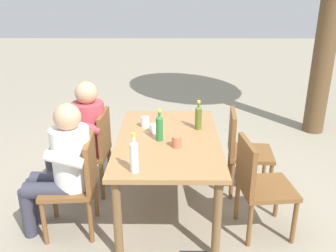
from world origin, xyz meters
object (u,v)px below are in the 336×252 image
object	(u,v)px
dining_table	(168,147)
cup_glass	(153,128)
chair_far_right	(258,182)
cup_white	(145,122)
chair_near_left	(94,147)
cup_terracotta	(177,142)
person_in_white_shirt	(82,132)
bottle_olive	(198,117)
bottle_clear	(134,155)
person_in_plaid_shirt	(63,163)
chair_near_right	(78,181)
bottle_green	(159,127)
chair_far_left	(243,148)

from	to	relation	value
dining_table	cup_glass	size ratio (longest dim) A/B	18.70
chair_far_right	cup_white	bearing A→B (deg)	-122.58
chair_near_left	cup_terracotta	world-z (taller)	chair_near_left
person_in_white_shirt	bottle_olive	xyz separation A→B (m)	(0.11, 1.16, 0.21)
cup_glass	person_in_white_shirt	bearing A→B (deg)	-105.15
dining_table	cup_terracotta	distance (m)	0.24
chair_far_right	bottle_clear	xyz separation A→B (m)	(0.28, -1.01, 0.39)
bottle_clear	cup_terracotta	bearing A→B (deg)	144.54
dining_table	person_in_plaid_shirt	bearing A→B (deg)	-68.65
chair_near_right	cup_white	size ratio (longest dim) A/B	8.65
chair_near_right	chair_far_right	xyz separation A→B (m)	(0.01, 1.53, 0.00)
chair_near_right	cup_white	bearing A→B (deg)	139.11
chair_near_right	person_in_white_shirt	size ratio (longest dim) A/B	0.74
chair_far_right	cup_glass	bearing A→B (deg)	-118.56
dining_table	bottle_clear	world-z (taller)	bottle_clear
bottle_green	bottle_olive	bearing A→B (deg)	127.34
person_in_white_shirt	bottle_clear	xyz separation A→B (m)	(0.97, 0.63, 0.22)
bottle_clear	chair_far_left	bearing A→B (deg)	134.21
cup_glass	chair_near_left	bearing A→B (deg)	-107.41
dining_table	bottle_clear	xyz separation A→B (m)	(0.63, -0.24, 0.23)
chair_far_left	cup_glass	size ratio (longest dim) A/B	10.71
chair_near_right	chair_far_left	distance (m)	1.68
bottle_clear	cup_glass	world-z (taller)	bottle_clear
bottle_olive	cup_glass	bearing A→B (deg)	-77.78
person_in_plaid_shirt	cup_terracotta	distance (m)	0.97
cup_terracotta	cup_glass	xyz separation A→B (m)	(-0.33, -0.22, -0.01)
bottle_olive	person_in_plaid_shirt	bearing A→B (deg)	-63.58
chair_far_right	bottle_olive	size ratio (longest dim) A/B	3.04
person_in_plaid_shirt	cup_white	size ratio (longest dim) A/B	11.72
dining_table	chair_far_left	xyz separation A→B (m)	(-0.35, 0.77, -0.16)
person_in_plaid_shirt	bottle_green	size ratio (longest dim) A/B	4.05
chair_near_left	bottle_green	bearing A→B (deg)	61.08
chair_far_left	cup_glass	xyz separation A→B (m)	(0.21, -0.91, 0.29)
chair_near_right	cup_white	xyz separation A→B (m)	(-0.62, 0.54, 0.30)
dining_table	cup_glass	xyz separation A→B (m)	(-0.14, -0.14, 0.13)
dining_table	bottle_green	world-z (taller)	bottle_green
person_in_plaid_shirt	bottle_green	distance (m)	0.88
chair_far_right	bottle_green	xyz separation A→B (m)	(-0.31, -0.84, 0.38)
chair_near_left	bottle_clear	world-z (taller)	bottle_clear
chair_near_right	person_in_white_shirt	bearing A→B (deg)	-170.85
bottle_olive	cup_glass	size ratio (longest dim) A/B	3.53
chair_near_left	bottle_clear	xyz separation A→B (m)	(0.97, 0.52, 0.39)
chair_far_right	cup_glass	xyz separation A→B (m)	(-0.49, -0.91, 0.29)
chair_near_left	chair_far_left	distance (m)	1.53
chair_near_right	cup_white	distance (m)	0.87
chair_near_left	chair_far_right	distance (m)	1.68
chair_far_right	person_in_plaid_shirt	bearing A→B (deg)	-90.30
cup_terracotta	bottle_green	bearing A→B (deg)	-133.11
bottle_clear	chair_near_right	bearing A→B (deg)	-119.58
chair_far_left	chair_far_right	xyz separation A→B (m)	(0.70, 0.00, 0.00)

